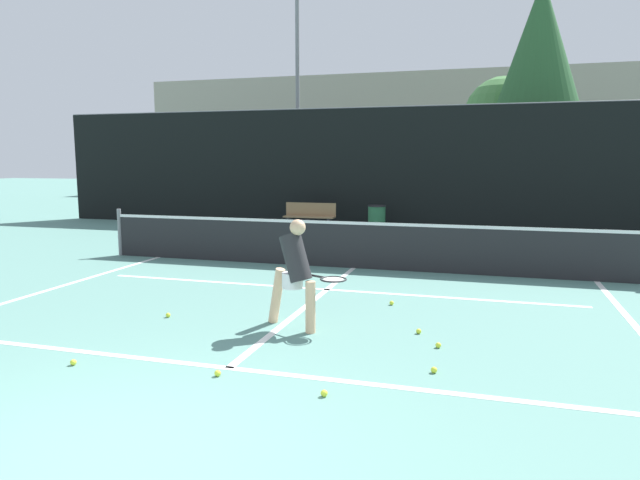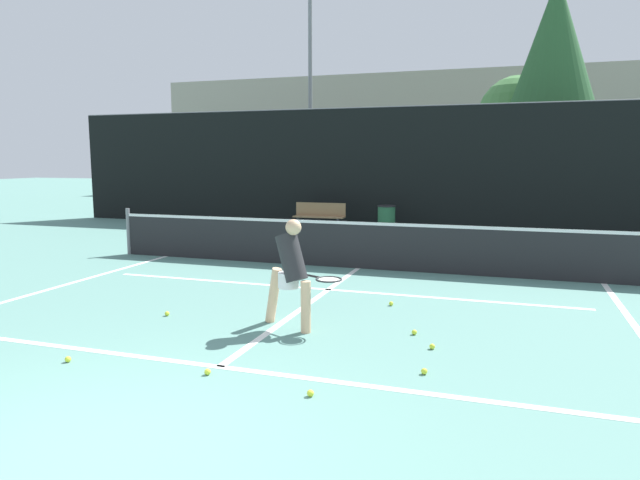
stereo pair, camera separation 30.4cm
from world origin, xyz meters
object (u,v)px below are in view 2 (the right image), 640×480
object	(u,v)px
parked_car	(346,204)
courtside_bench	(320,216)
player_practicing	(291,269)
trash_bin	(386,219)

from	to	relation	value
parked_car	courtside_bench	bearing A→B (deg)	-87.99
player_practicing	trash_bin	size ratio (longest dim) A/B	1.75
trash_bin	parked_car	world-z (taller)	parked_car
player_practicing	courtside_bench	xyz separation A→B (m)	(-2.88, 9.75, -0.32)
trash_bin	parked_car	bearing A→B (deg)	124.43
courtside_bench	trash_bin	distance (m)	2.05
player_practicing	parked_car	world-z (taller)	player_practicing
player_practicing	trash_bin	world-z (taller)	player_practicing
courtside_bench	player_practicing	bearing A→B (deg)	-74.40
parked_car	trash_bin	bearing A→B (deg)	-55.57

